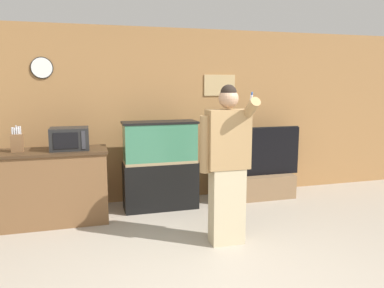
# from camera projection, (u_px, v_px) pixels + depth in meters

# --- Properties ---
(wall_back_paneled) EXTENTS (10.00, 0.08, 2.60)m
(wall_back_paneled) POSITION_uv_depth(u_px,v_px,m) (155.00, 116.00, 5.68)
(wall_back_paneled) COLOR olive
(wall_back_paneled) RESTS_ON ground_plane
(counter_island) EXTENTS (1.47, 0.61, 0.95)m
(counter_island) POSITION_uv_depth(u_px,v_px,m) (49.00, 187.00, 4.78)
(counter_island) COLOR brown
(counter_island) RESTS_ON ground_plane
(microwave) EXTENTS (0.47, 0.35, 0.28)m
(microwave) POSITION_uv_depth(u_px,v_px,m) (70.00, 139.00, 4.74)
(microwave) COLOR black
(microwave) RESTS_ON counter_island
(knife_block) EXTENTS (0.14, 0.10, 0.33)m
(knife_block) POSITION_uv_depth(u_px,v_px,m) (17.00, 142.00, 4.59)
(knife_block) COLOR brown
(knife_block) RESTS_ON counter_island
(aquarium_on_stand) EXTENTS (1.05, 0.39, 1.26)m
(aquarium_on_stand) POSITION_uv_depth(u_px,v_px,m) (160.00, 166.00, 5.32)
(aquarium_on_stand) COLOR black
(aquarium_on_stand) RESTS_ON ground_plane
(tv_on_stand) EXTENTS (1.49, 0.40, 1.12)m
(tv_on_stand) POSITION_uv_depth(u_px,v_px,m) (255.00, 178.00, 5.83)
(tv_on_stand) COLOR brown
(tv_on_stand) RESTS_ON ground_plane
(person_standing) EXTENTS (0.56, 0.42, 1.77)m
(person_standing) POSITION_uv_depth(u_px,v_px,m) (227.00, 163.00, 4.10)
(person_standing) COLOR #BCAD89
(person_standing) RESTS_ON ground_plane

